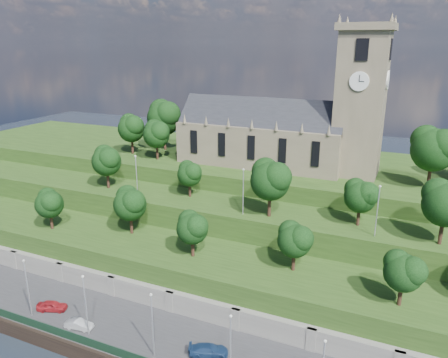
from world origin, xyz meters
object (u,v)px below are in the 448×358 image
at_px(car_right, 209,350).
at_px(car_left, 52,306).
at_px(church, 286,128).
at_px(car_middle, 79,324).

bearing_deg(car_right, car_left, 68.31).
xyz_separation_m(church, car_left, (-21.01, -41.44, -19.81)).
xyz_separation_m(car_middle, car_right, (17.85, 2.39, 0.07)).
relative_size(car_left, car_middle, 1.10).
bearing_deg(car_right, church, -18.97).
distance_m(car_middle, car_right, 18.01).
bearing_deg(car_right, car_middle, 74.23).
distance_m(church, car_left, 50.51).
bearing_deg(church, car_middle, -108.81).
bearing_deg(car_middle, car_right, -92.54).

